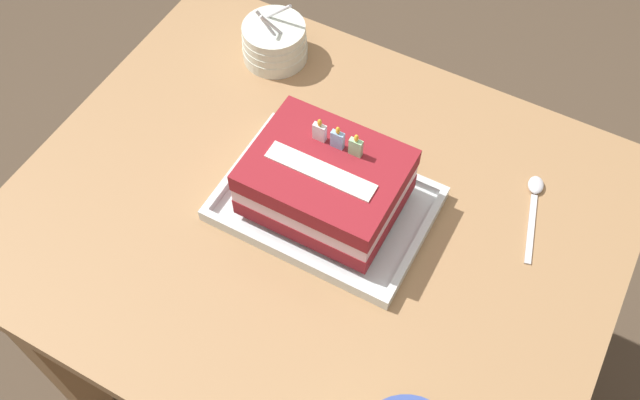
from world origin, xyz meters
name	(u,v)px	position (x,y,z in m)	size (l,w,h in m)	color
ground_plane	(317,370)	(0.00, 0.00, 0.00)	(8.00, 8.00, 0.00)	#4C3D2D
dining_table	(315,249)	(0.00, 0.00, 0.60)	(0.95, 0.77, 0.72)	#9E754C
foil_tray	(325,205)	(0.01, 0.02, 0.73)	(0.33, 0.23, 0.02)	silver
birthday_cake	(326,182)	(0.01, 0.02, 0.79)	(0.23, 0.18, 0.14)	maroon
bowl_stack	(275,42)	(-0.23, 0.27, 0.76)	(0.12, 0.12, 0.12)	silver
serving_spoon_near_tray	(535,196)	(0.30, 0.20, 0.72)	(0.06, 0.16, 0.01)	silver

